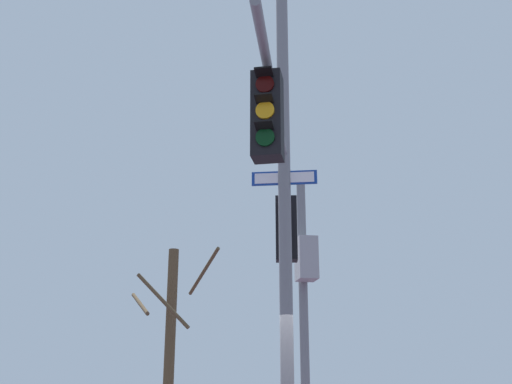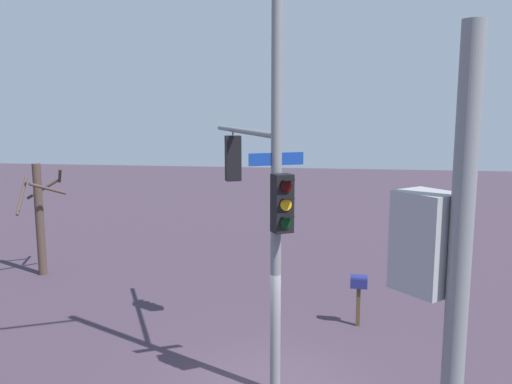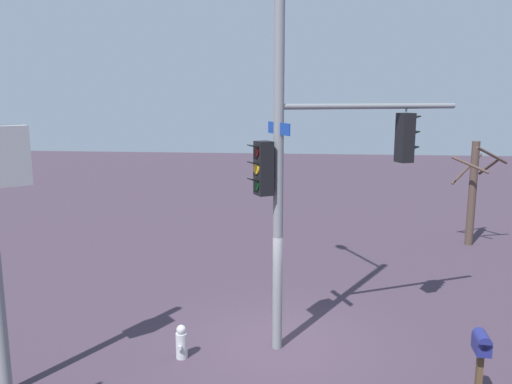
{
  "view_description": "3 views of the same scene",
  "coord_description": "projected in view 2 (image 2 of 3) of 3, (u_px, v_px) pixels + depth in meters",
  "views": [
    {
      "loc": [
        -4.62,
        8.3,
        1.45
      ],
      "look_at": [
        0.37,
        0.45,
        4.43
      ],
      "focal_mm": 42.51,
      "sensor_mm": 36.0,
      "label": 1
    },
    {
      "loc": [
        1.15,
        -10.19,
        5.77
      ],
      "look_at": [
        -0.28,
        0.11,
        4.1
      ],
      "focal_mm": 37.69,
      "sensor_mm": 36.0,
      "label": 2
    },
    {
      "loc": [
        10.51,
        0.56,
        5.37
      ],
      "look_at": [
        0.46,
        -0.5,
        3.52
      ],
      "focal_mm": 35.8,
      "sensor_mm": 36.0,
      "label": 3
    }
  ],
  "objects": [
    {
      "name": "main_signal_pole_assembly",
      "position": [
        258.0,
        146.0,
        10.66
      ],
      "size": [
        3.11,
        5.33,
        9.52
      ],
      "rotation": [
        0.0,
        0.0,
        2.03
      ],
      "color": "slate",
      "rests_on": "ground"
    },
    {
      "name": "secondary_pole_assembly",
      "position": [
        440.0,
        303.0,
        5.43
      ],
      "size": [
        0.75,
        0.79,
        6.55
      ],
      "rotation": [
        0.0,
        0.0,
        2.3
      ],
      "color": "slate",
      "rests_on": "ground"
    },
    {
      "name": "mailbox",
      "position": [
        359.0,
        285.0,
        14.1
      ],
      "size": [
        0.45,
        0.27,
        1.41
      ],
      "rotation": [
        0.0,
        0.0,
        4.65
      ],
      "color": "#4C3823",
      "rests_on": "ground"
    },
    {
      "name": "bare_tree_across_street",
      "position": [
        40.0,
        215.0,
        18.3
      ],
      "size": [
        1.74,
        1.95,
        3.86
      ],
      "color": "#45352E",
      "rests_on": "ground"
    }
  ]
}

